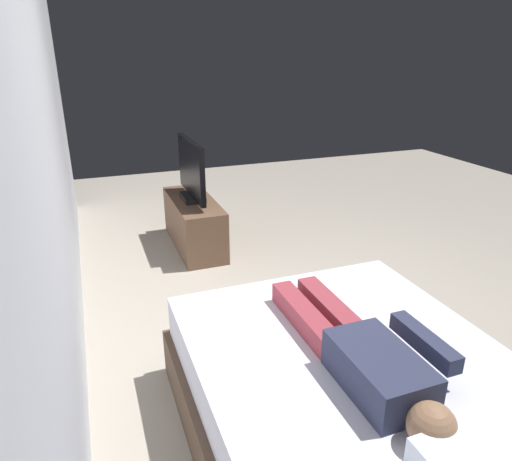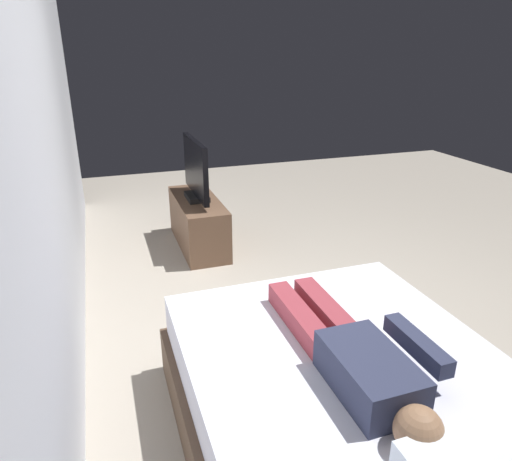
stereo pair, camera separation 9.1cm
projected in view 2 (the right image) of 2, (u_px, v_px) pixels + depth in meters
ground_plane at (314, 334)px, 3.30m from camera, size 10.00×10.00×0.00m
back_wall at (43, 141)px, 2.65m from camera, size 6.40×0.10×2.80m
bed at (356, 422)px, 2.17m from camera, size 2.05×1.54×0.54m
person at (356, 356)px, 2.06m from camera, size 1.26×0.46×0.18m
remote at (410, 334)px, 2.34m from camera, size 0.15×0.04×0.02m
tv_stand at (198, 223)px, 4.68m from camera, size 1.10×0.40×0.50m
tv at (196, 171)px, 4.49m from camera, size 0.88×0.20×0.59m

